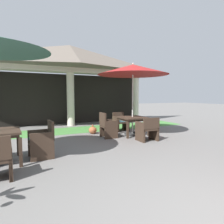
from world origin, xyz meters
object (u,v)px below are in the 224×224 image
patio_chair_mid_left_west (108,126)px  patio_chair_near_foreground_east (42,141)px  terracotta_urn (93,130)px  patio_table_mid_left (132,119)px  patio_chair_mid_left_north (120,122)px  patio_chair_mid_left_south (148,129)px  patio_umbrella_mid_left (133,70)px

patio_chair_mid_left_west → patio_chair_near_foreground_east: bearing=-58.2°
patio_chair_mid_left_west → terracotta_urn: 0.98m
patio_chair_near_foreground_east → patio_table_mid_left: (3.48, 1.33, 0.20)m
patio_chair_mid_left_north → patio_chair_near_foreground_east: bearing=36.3°
patio_table_mid_left → terracotta_urn: patio_table_mid_left is taller
patio_chair_mid_left_south → patio_chair_mid_left_west: bearing=135.2°
patio_chair_near_foreground_east → patio_chair_mid_left_south: size_ratio=1.13×
patio_chair_mid_left_north → terracotta_urn: bearing=6.1°
patio_chair_near_foreground_east → patio_chair_mid_left_north: size_ratio=1.14×
patio_chair_mid_left_west → terracotta_urn: bearing=-162.8°
patio_table_mid_left → terracotta_urn: 1.66m
patio_chair_near_foreground_east → terracotta_urn: bearing=-45.9°
patio_chair_near_foreground_east → patio_chair_mid_left_south: patio_chair_near_foreground_east is taller
patio_table_mid_left → patio_chair_mid_left_west: patio_chair_mid_left_west is taller
patio_umbrella_mid_left → terracotta_urn: (-1.28, 0.95, -2.35)m
patio_chair_near_foreground_east → patio_chair_mid_left_north: bearing=-58.1°
patio_table_mid_left → patio_umbrella_mid_left: 1.88m
patio_umbrella_mid_left → patio_chair_mid_left_south: bearing=-92.4°
patio_chair_mid_left_south → terracotta_urn: patio_chair_mid_left_south is taller
patio_chair_mid_left_south → patio_chair_mid_left_north: bearing=90.0°
patio_umbrella_mid_left → patio_chair_mid_left_west: 2.33m
patio_chair_mid_left_north → terracotta_urn: (-1.33, -0.09, -0.23)m
patio_chair_near_foreground_east → patio_chair_mid_left_south: 3.45m
patio_chair_near_foreground_east → patio_chair_mid_left_north: (3.53, 2.37, -0.03)m
patio_chair_mid_left_north → terracotta_urn: size_ratio=2.15×
terracotta_urn → patio_chair_near_foreground_east: bearing=-133.9°
patio_umbrella_mid_left → patio_chair_mid_left_west: bearing=177.6°
terracotta_urn → patio_chair_mid_left_north: bearing=3.7°
patio_umbrella_mid_left → patio_chair_mid_left_south: (-0.04, -1.04, -2.10)m
patio_table_mid_left → terracotta_urn: size_ratio=2.74×
patio_chair_near_foreground_east → patio_umbrella_mid_left: patio_umbrella_mid_left is taller
patio_chair_mid_left_west → terracotta_urn: patio_chair_mid_left_west is taller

